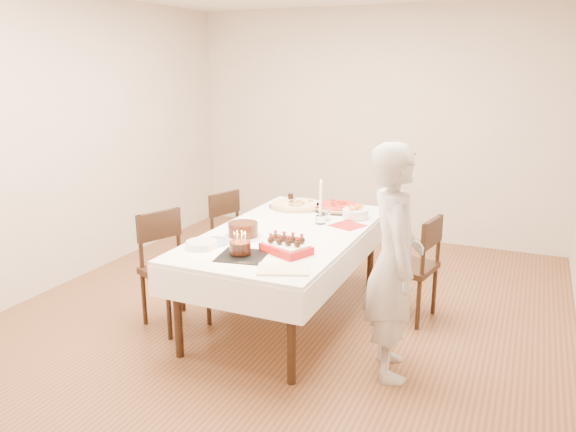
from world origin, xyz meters
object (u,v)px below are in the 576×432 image
at_px(chair_right_savory, 408,267).
at_px(person, 394,262).
at_px(birthday_cake, 240,243).
at_px(pasta_bowl, 355,213).
at_px(strawberry_box, 286,247).
at_px(dining_table, 288,274).
at_px(layer_cake, 243,230).
at_px(pizza_white, 297,205).
at_px(pizza_pepperoni, 338,207).
at_px(chair_left_savory, 239,239).
at_px(taper_candle, 321,201).
at_px(cola_glass, 291,199).
at_px(chair_left_dessert, 175,271).

bearing_deg(chair_right_savory, person, -73.97).
distance_m(chair_right_savory, birthday_cake, 1.50).
relative_size(pasta_bowl, strawberry_box, 0.67).
relative_size(dining_table, chair_right_savory, 2.43).
bearing_deg(dining_table, strawberry_box, -67.49).
distance_m(layer_cake, strawberry_box, 0.50).
bearing_deg(chair_right_savory, birthday_cake, -121.27).
relative_size(pizza_white, birthday_cake, 3.58).
distance_m(pasta_bowl, strawberry_box, 1.10).
relative_size(chair_right_savory, pizza_pepperoni, 1.84).
relative_size(chair_left_savory, pizza_white, 1.63).
bearing_deg(taper_candle, person, -44.56).
distance_m(dining_table, chair_left_savory, 0.89).
bearing_deg(taper_candle, pizza_white, 132.34).
relative_size(pasta_bowl, cola_glass, 2.35).
xyz_separation_m(dining_table, taper_candle, (0.17, 0.29, 0.57)).
height_order(chair_right_savory, pasta_bowl, chair_right_savory).
height_order(pasta_bowl, taper_candle, taper_candle).
bearing_deg(pasta_bowl, chair_left_savory, -176.22).
bearing_deg(taper_candle, chair_left_savory, 166.89).
distance_m(chair_left_dessert, pizza_white, 1.38).
relative_size(pizza_white, layer_cake, 1.83).
relative_size(chair_right_savory, chair_left_dessert, 0.96).
height_order(dining_table, chair_left_dessert, chair_left_dessert).
bearing_deg(birthday_cake, strawberry_box, 32.00).
distance_m(dining_table, person, 1.19).
height_order(chair_left_savory, pasta_bowl, chair_left_savory).
xyz_separation_m(taper_candle, strawberry_box, (0.04, -0.81, -0.15)).
distance_m(pasta_bowl, birthday_cake, 1.34).
xyz_separation_m(dining_table, cola_glass, (-0.34, 0.84, 0.42)).
xyz_separation_m(pizza_pepperoni, strawberry_box, (0.07, -1.32, 0.02)).
height_order(pasta_bowl, layer_cake, layer_cake).
bearing_deg(strawberry_box, birthday_cake, -148.00).
relative_size(chair_left_savory, strawberry_box, 2.57).
height_order(pizza_white, pizza_pepperoni, same).
relative_size(chair_left_dessert, strawberry_box, 2.70).
bearing_deg(person, pasta_bowl, 6.80).
distance_m(person, pasta_bowl, 1.25).
bearing_deg(pizza_pepperoni, layer_cake, -108.99).
height_order(person, pizza_pepperoni, person).
distance_m(dining_table, layer_cake, 0.59).
bearing_deg(taper_candle, strawberry_box, -86.86).
xyz_separation_m(chair_left_dessert, pizza_white, (0.53, 1.24, 0.31)).
height_order(chair_left_dessert, pizza_white, chair_left_dessert).
bearing_deg(layer_cake, birthday_cake, -64.67).
bearing_deg(pizza_white, layer_cake, -90.79).
xyz_separation_m(cola_glass, layer_cake, (0.10, -1.15, 0.01)).
bearing_deg(cola_glass, taper_candle, -47.07).
height_order(dining_table, chair_left_savory, chair_left_savory).
bearing_deg(person, cola_glass, 22.42).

